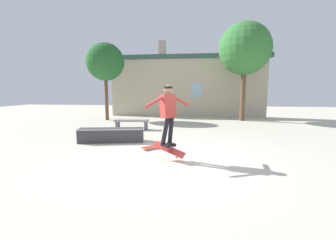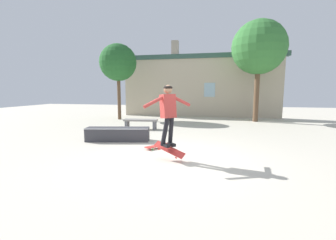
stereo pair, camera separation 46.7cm
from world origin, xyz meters
The scene contains 9 objects.
ground_plane centered at (0.00, 0.00, 0.00)m, with size 40.00×40.00×0.00m, color beige.
building_backdrop centered at (-0.02, 9.70, 2.13)m, with size 10.80×0.52×5.00m.
tree_right centered at (3.31, 7.92, 4.05)m, with size 2.91×2.91×5.53m.
tree_left centered at (-4.62, 7.25, 3.37)m, with size 2.17×2.17×4.47m.
park_bench centered at (-2.21, 4.16, 0.33)m, with size 1.55×0.59×0.46m.
skate_ledge centered at (-2.23, 1.73, 0.24)m, with size 2.23×0.92×0.47m.
skater centered at (-0.05, -0.09, 1.29)m, with size 1.01×0.98×1.51m.
skateboard_flipping centered at (-0.02, -0.07, 0.28)m, with size 0.85×0.43×0.36m.
skateboard_resting centered at (-0.61, 1.07, 0.07)m, with size 0.71×0.79×0.08m.
Camera 1 is at (0.63, -5.51, 1.76)m, focal length 24.00 mm.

